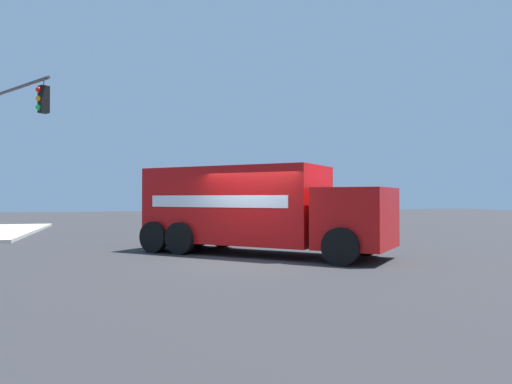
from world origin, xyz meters
name	(u,v)px	position (x,y,z in m)	size (l,w,h in m)	color
ground_plane	(245,261)	(0.00, 0.00, 0.00)	(100.00, 100.00, 0.00)	#2B2B2D
delivery_truck	(256,208)	(-1.44, 0.72, 1.44)	(7.28, 7.31, 2.73)	red
traffic_light_primary	(10,137)	(-7.29, -7.44, 4.13)	(3.86, 2.63, 6.04)	#38383D
sedan_black	(277,221)	(-9.40, 4.19, 0.63)	(2.20, 4.38, 1.31)	black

